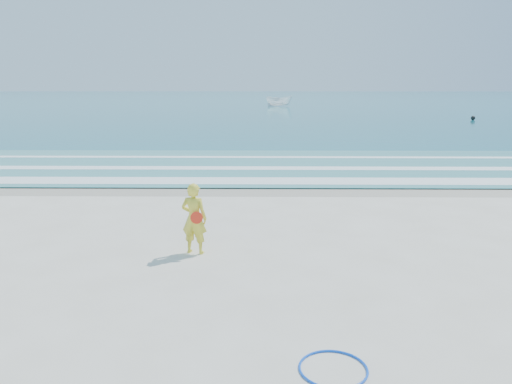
{
  "coord_description": "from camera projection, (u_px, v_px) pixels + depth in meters",
  "views": [
    {
      "loc": [
        0.14,
        -8.51,
        3.76
      ],
      "look_at": [
        -0.02,
        4.0,
        1.0
      ],
      "focal_mm": 35.0,
      "sensor_mm": 36.0,
      "label": 1
    }
  ],
  "objects": [
    {
      "name": "buoy",
      "position": [
        473.0,
        118.0,
        49.82
      ],
      "size": [
        0.43,
        0.43,
        0.43
      ],
      "primitive_type": "sphere",
      "color": "black",
      "rests_on": "ocean"
    },
    {
      "name": "foam_mid",
      "position": [
        259.0,
        168.0,
        22.0
      ],
      "size": [
        400.0,
        0.9,
        0.01
      ],
      "primitive_type": "cube",
      "color": "white",
      "rests_on": "shallow"
    },
    {
      "name": "woman",
      "position": [
        194.0,
        219.0,
        11.06
      ],
      "size": [
        0.66,
        0.51,
        1.61
      ],
      "color": "yellow",
      "rests_on": "ground"
    },
    {
      "name": "wet_sand",
      "position": [
        258.0,
        189.0,
        17.91
      ],
      "size": [
        400.0,
        2.4,
        0.0
      ],
      "primitive_type": "cube",
      "color": "#B2A893",
      "rests_on": "ground"
    },
    {
      "name": "foam_far",
      "position": [
        260.0,
        157.0,
        25.22
      ],
      "size": [
        400.0,
        0.6,
        0.01
      ],
      "primitive_type": "cube",
      "color": "white",
      "rests_on": "shallow"
    },
    {
      "name": "boat",
      "position": [
        279.0,
        101.0,
        78.33
      ],
      "size": [
        4.62,
        3.09,
        1.67
      ],
      "primitive_type": "imported",
      "rotation": [
        0.0,
        0.0,
        1.2
      ],
      "color": "white",
      "rests_on": "ocean"
    },
    {
      "name": "ocean",
      "position": [
        262.0,
        99.0,
        111.64
      ],
      "size": [
        400.0,
        190.0,
        0.04
      ],
      "primitive_type": "cube",
      "color": "#19727F",
      "rests_on": "ground"
    },
    {
      "name": "shallow",
      "position": [
        259.0,
        165.0,
        22.78
      ],
      "size": [
        400.0,
        10.0,
        0.01
      ],
      "primitive_type": "cube",
      "color": "#59B7AD",
      "rests_on": "ocean"
    },
    {
      "name": "hoop",
      "position": [
        333.0,
        369.0,
        6.67
      ],
      "size": [
        1.12,
        1.12,
        0.03
      ],
      "primitive_type": "torus",
      "rotation": [
        0.0,
        0.0,
        -0.23
      ],
      "color": "blue",
      "rests_on": "ground"
    },
    {
      "name": "foam_near",
      "position": [
        259.0,
        181.0,
        19.17
      ],
      "size": [
        400.0,
        1.4,
        0.01
      ],
      "primitive_type": "cube",
      "color": "white",
      "rests_on": "shallow"
    },
    {
      "name": "ground",
      "position": [
        254.0,
        292.0,
        9.12
      ],
      "size": [
        400.0,
        400.0,
        0.0
      ],
      "primitive_type": "plane",
      "color": "silver",
      "rests_on": "ground"
    }
  ]
}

